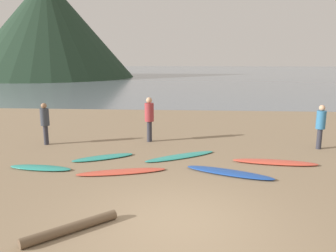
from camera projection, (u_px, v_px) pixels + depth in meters
The scene contains 13 objects.
ground_plane at pixel (186, 127), 16.53m from camera, with size 120.00×120.00×0.20m, color #8C7559.
ocean_water at pixel (191, 73), 69.84m from camera, with size 140.00×100.00×0.01m, color slate.
headland_hill at pixel (48, 28), 53.29m from camera, with size 26.50×26.50×15.54m, color #1E3323.
surfboard_0 at pixel (40, 168), 9.98m from camera, with size 1.93×0.47×0.09m, color teal.
surfboard_1 at pixel (103, 157), 11.04m from camera, with size 2.03×0.50×0.07m, color teal.
surfboard_2 at pixel (122, 172), 9.66m from camera, with size 2.56×0.47×0.07m, color #D84C38.
surfboard_3 at pixel (180, 156), 11.17m from camera, with size 2.59×0.48×0.07m, color teal.
surfboard_4 at pixel (229, 173), 9.55m from camera, with size 2.55×0.52×0.10m, color #1E479E.
surfboard_5 at pixel (275, 162), 10.50m from camera, with size 2.58×0.52×0.10m, color #D84C38.
person_0 at pixel (321, 123), 12.01m from camera, with size 0.32×0.32×1.61m.
person_1 at pixel (149, 116), 13.06m from camera, with size 0.35×0.35×1.75m.
person_2 at pixel (45, 120), 12.62m from camera, with size 0.32×0.32×1.59m.
driftwood_log at pixel (71, 228), 6.37m from camera, with size 0.19×0.19×1.87m, color brown.
Camera 1 is at (0.27, -6.20, 3.28)m, focal length 35.98 mm.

